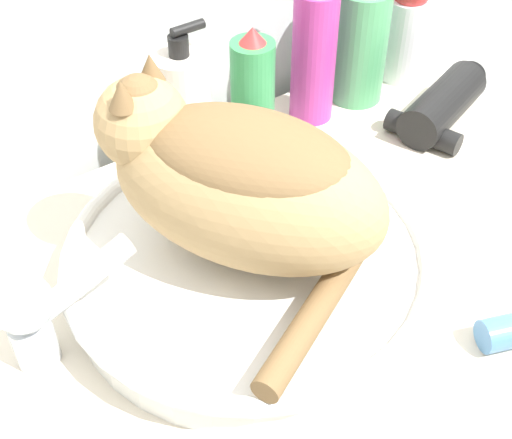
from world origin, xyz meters
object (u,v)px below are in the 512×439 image
Objects in this scene: lotion_bottle_white at (406,28)px; cat at (237,178)px; faucet at (36,310)px; mouthwash_bottle at (361,37)px; shampoo_bottle_tall at (314,50)px; soap_pump_bottle at (184,113)px; hair_dryer at (441,107)px; spray_bottle_trigger at (253,91)px.

cat is at bearing -154.94° from lotion_bottle_white.
mouthwash_bottle is at bearing 27.31° from faucet.
shampoo_bottle_tall is 1.28× the size of lotion_bottle_white.
cat is at bearing -142.22° from shampoo_bottle_tall.
hair_dryer is at bearing -19.91° from soap_pump_bottle.
shampoo_bottle_tall is 1.07× the size of mouthwash_bottle.
mouthwash_bottle is at bearing 0.00° from shampoo_bottle_tall.
cat is at bearing -128.69° from spray_bottle_trigger.
hair_dryer is (0.63, 0.06, -0.04)m from faucet.
faucet is 0.34m from soap_pump_bottle.
shampoo_bottle_tall is 0.11m from spray_bottle_trigger.
hair_dryer is at bearing -27.63° from spray_bottle_trigger.
soap_pump_bottle is (-0.21, 0.00, -0.02)m from shampoo_bottle_tall.
mouthwash_bottle is at bearing -89.58° from cat.
shampoo_bottle_tall is at bearing 0.00° from soap_pump_bottle.
mouthwash_bottle is 0.15m from hair_dryer.
spray_bottle_trigger is at bearing 35.05° from faucet.
soap_pump_bottle reaches higher than spray_bottle_trigger.
faucet is at bearing 52.15° from cat.
lotion_bottle_white is at bearing 0.00° from soap_pump_bottle.
mouthwash_bottle and soap_pump_bottle have the same top height.
lotion_bottle_white is (0.29, 0.00, 0.01)m from spray_bottle_trigger.
spray_bottle_trigger is (-0.19, 0.00, -0.02)m from mouthwash_bottle.
faucet is 0.63m from hair_dryer.
shampoo_bottle_tall is at bearing 180.00° from lotion_bottle_white.
spray_bottle_trigger is (0.17, 0.21, -0.07)m from cat.
faucet is at bearing -159.55° from shampoo_bottle_tall.
mouthwash_bottle is 0.09m from lotion_bottle_white.
faucet is 0.71× the size of mouthwash_bottle.
spray_bottle_trigger is (0.39, 0.18, 0.01)m from faucet.
lotion_bottle_white is (0.18, 0.00, -0.02)m from shampoo_bottle_tall.
hair_dryer is at bearing -109.21° from lotion_bottle_white.
shampoo_bottle_tall is 0.18m from lotion_bottle_white.
lotion_bottle_white is at bearing -95.01° from cat.
mouthwash_bottle is 0.19m from spray_bottle_trigger.
shampoo_bottle_tall is at bearing 30.18° from faucet.
mouthwash_bottle is 0.30m from soap_pump_bottle.
shampoo_bottle_tall is 0.09m from mouthwash_bottle.
faucet is 0.61m from mouthwash_bottle.
shampoo_bottle_tall is 1.27× the size of spray_bottle_trigger.
cat is at bearing 173.95° from hair_dryer.
spray_bottle_trigger is at bearing 134.40° from hair_dryer.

